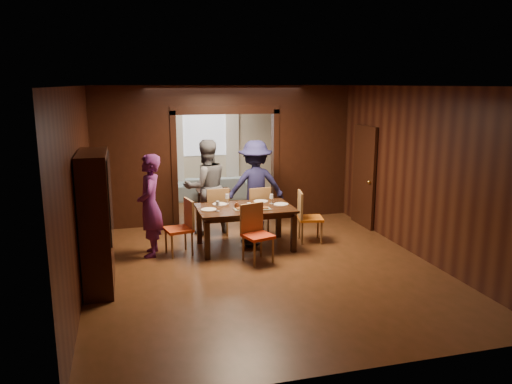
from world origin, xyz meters
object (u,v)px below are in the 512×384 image
object	(u,v)px
chair_right	(311,217)
chair_near	(258,234)
dining_table	(245,227)
chair_far_r	(256,210)
person_navy	(255,186)
coffee_table	(214,198)
chair_far_l	(216,211)
sofa	(214,187)
person_purple	(150,206)
person_grey	(206,187)
chair_left	(178,228)
hutch	(96,221)

from	to	relation	value
chair_right	chair_near	world-z (taller)	same
dining_table	chair_far_r	distance (m)	0.90
chair_right	dining_table	bearing A→B (deg)	103.00
person_navy	coffee_table	world-z (taller)	person_navy
coffee_table	person_navy	bearing A→B (deg)	-78.69
dining_table	chair_far_l	distance (m)	0.99
dining_table	chair_far_l	xyz separation A→B (m)	(-0.37, 0.92, 0.10)
sofa	coffee_table	bearing A→B (deg)	83.04
person_purple	coffee_table	xyz separation A→B (m)	(1.68, 3.26, -0.69)
coffee_table	chair_right	xyz separation A→B (m)	(1.27, -3.26, 0.28)
person_grey	chair_right	xyz separation A→B (m)	(1.80, -1.06, -0.45)
person_grey	chair_near	size ratio (longest dim) A/B	1.94
chair_far_l	person_navy	bearing A→B (deg)	-176.11
chair_left	chair_far_l	xyz separation A→B (m)	(0.84, 0.98, 0.00)
person_purple	chair_left	distance (m)	0.62
chair_left	chair_far_l	distance (m)	1.29
coffee_table	chair_near	distance (m)	4.08
person_navy	dining_table	world-z (taller)	person_navy
person_purple	hutch	distance (m)	1.48
chair_left	chair_right	xyz separation A→B (m)	(2.49, 0.10, 0.00)
person_purple	hutch	bearing A→B (deg)	-26.98
chair_near	chair_right	bearing A→B (deg)	15.92
dining_table	person_grey	bearing A→B (deg)	115.51
person_grey	chair_left	distance (m)	1.42
dining_table	chair_near	bearing A→B (deg)	-87.80
chair_right	chair_near	distance (m)	1.49
dining_table	chair_far_r	bearing A→B (deg)	61.93
dining_table	chair_left	size ratio (longest dim) A/B	1.76
sofa	chair_near	bearing A→B (deg)	91.96
sofa	chair_left	distance (m)	4.44
person_grey	chair_far_r	xyz separation A→B (m)	(0.94, -0.31, -0.45)
person_grey	chair_near	xyz separation A→B (m)	(0.55, -1.88, -0.45)
coffee_table	chair_far_l	bearing A→B (deg)	-99.07
person_grey	chair_right	bearing A→B (deg)	139.81
chair_left	chair_far_l	bearing A→B (deg)	127.51
person_purple	chair_far_r	size ratio (longest dim) A/B	1.83
hutch	person_navy	bearing A→B (deg)	36.97
hutch	person_grey	bearing A→B (deg)	49.42
dining_table	chair_left	world-z (taller)	chair_left
coffee_table	chair_right	size ratio (longest dim) A/B	0.82
chair_near	coffee_table	bearing A→B (deg)	73.01
coffee_table	chair_far_l	distance (m)	2.43
chair_far_r	chair_near	size ratio (longest dim) A/B	1.00
coffee_table	chair_left	world-z (taller)	chair_left
person_purple	chair_far_r	xyz separation A→B (m)	(2.09, 0.75, -0.40)
chair_right	chair_far_r	xyz separation A→B (m)	(-0.86, 0.75, 0.00)
person_navy	chair_far_l	world-z (taller)	person_navy
chair_far_l	hutch	world-z (taller)	hutch
chair_far_r	chair_near	distance (m)	1.61
chair_far_r	sofa	bearing A→B (deg)	-92.19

